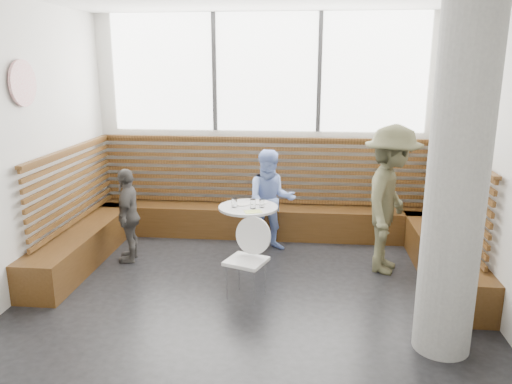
# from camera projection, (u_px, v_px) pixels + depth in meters

# --- Properties ---
(room) EXTENTS (5.00, 5.00, 3.20)m
(room) POSITION_uv_depth(u_px,v_px,m) (246.00, 158.00, 4.91)
(room) COLOR silver
(room) RESTS_ON ground
(booth) EXTENTS (5.00, 2.50, 1.44)m
(booth) POSITION_uv_depth(u_px,v_px,m) (262.00, 219.00, 6.91)
(booth) COLOR #422810
(booth) RESTS_ON ground
(concrete_column) EXTENTS (0.50, 0.50, 3.20)m
(concrete_column) POSITION_uv_depth(u_px,v_px,m) (458.00, 176.00, 4.15)
(concrete_column) COLOR gray
(concrete_column) RESTS_ON ground
(wall_art) EXTENTS (0.03, 0.50, 0.50)m
(wall_art) POSITION_uv_depth(u_px,v_px,m) (23.00, 83.00, 5.35)
(wall_art) COLOR white
(wall_art) RESTS_ON room
(cafe_table) EXTENTS (0.75, 0.75, 0.77)m
(cafe_table) POSITION_uv_depth(u_px,v_px,m) (248.00, 223.00, 6.30)
(cafe_table) COLOR silver
(cafe_table) RESTS_ON ground
(cafe_chair) EXTENTS (0.42, 0.41, 0.88)m
(cafe_chair) POSITION_uv_depth(u_px,v_px,m) (247.00, 252.00, 5.44)
(cafe_chair) COLOR white
(cafe_chair) RESTS_ON ground
(adult_man) EXTENTS (1.02, 1.33, 1.82)m
(adult_man) POSITION_uv_depth(u_px,v_px,m) (390.00, 200.00, 6.01)
(adult_man) COLOR brown
(adult_man) RESTS_ON ground
(child_back) EXTENTS (0.76, 0.64, 1.40)m
(child_back) POSITION_uv_depth(u_px,v_px,m) (271.00, 201.00, 6.75)
(child_back) COLOR #89A5EE
(child_back) RESTS_ON ground
(child_left) EXTENTS (0.40, 0.75, 1.22)m
(child_left) POSITION_uv_depth(u_px,v_px,m) (128.00, 215.00, 6.42)
(child_left) COLOR #4B4744
(child_left) RESTS_ON ground
(plate_near) EXTENTS (0.20, 0.20, 0.01)m
(plate_near) POSITION_uv_depth(u_px,v_px,m) (242.00, 204.00, 6.33)
(plate_near) COLOR white
(plate_near) RESTS_ON cafe_table
(plate_far) EXTENTS (0.21, 0.21, 0.01)m
(plate_far) POSITION_uv_depth(u_px,v_px,m) (259.00, 202.00, 6.40)
(plate_far) COLOR white
(plate_far) RESTS_ON cafe_table
(glass_left) EXTENTS (0.07, 0.07, 0.11)m
(glass_left) POSITION_uv_depth(u_px,v_px,m) (234.00, 203.00, 6.20)
(glass_left) COLOR white
(glass_left) RESTS_ON cafe_table
(glass_mid) EXTENTS (0.07, 0.07, 0.12)m
(glass_mid) POSITION_uv_depth(u_px,v_px,m) (253.00, 204.00, 6.14)
(glass_mid) COLOR white
(glass_mid) RESTS_ON cafe_table
(glass_right) EXTENTS (0.06, 0.06, 0.10)m
(glass_right) POSITION_uv_depth(u_px,v_px,m) (262.00, 203.00, 6.20)
(glass_right) COLOR white
(glass_right) RESTS_ON cafe_table
(menu_card) EXTENTS (0.24, 0.21, 0.00)m
(menu_card) POSITION_uv_depth(u_px,v_px,m) (253.00, 212.00, 6.02)
(menu_card) COLOR #A5C64C
(menu_card) RESTS_ON cafe_table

